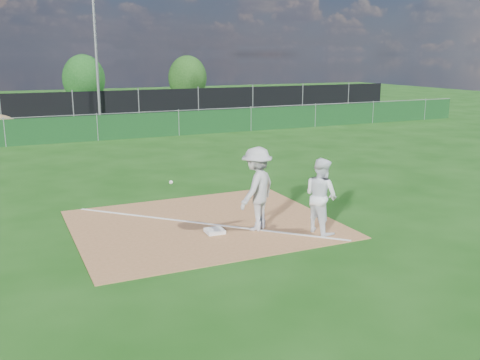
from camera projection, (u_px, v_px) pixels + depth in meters
name	position (u px, v px, depth m)	size (l,w,h in m)	color
ground	(121.00, 159.00, 20.76)	(90.00, 90.00, 0.00)	#14450E
infield_dirt	(204.00, 224.00, 12.79)	(6.00, 5.00, 0.02)	#9C683E
foul_line	(204.00, 223.00, 12.79)	(0.08, 7.00, 0.01)	white
green_fence	(97.00, 128.00, 25.04)	(44.00, 0.05, 1.20)	#0F3816
black_fence	(73.00, 107.00, 32.05)	(46.00, 0.04, 1.80)	black
parking_lot	(64.00, 114.00, 36.68)	(46.00, 9.00, 0.01)	black
light_pole	(96.00, 54.00, 31.68)	(0.16, 0.16, 8.00)	slate
first_base	(215.00, 231.00, 12.12)	(0.40, 0.40, 0.08)	white
play_at_first	(257.00, 189.00, 12.18)	(2.76, 1.31, 1.92)	silver
runner	(321.00, 196.00, 12.04)	(0.84, 0.65, 1.73)	white
car_mid	(72.00, 104.00, 35.55)	(1.57, 4.51, 1.49)	black
car_right	(115.00, 103.00, 37.67)	(1.73, 4.25, 1.23)	black
tree_mid	(84.00, 79.00, 43.01)	(3.37, 3.37, 3.99)	#382316
tree_right	(188.00, 78.00, 45.78)	(3.28, 3.28, 3.89)	#382316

